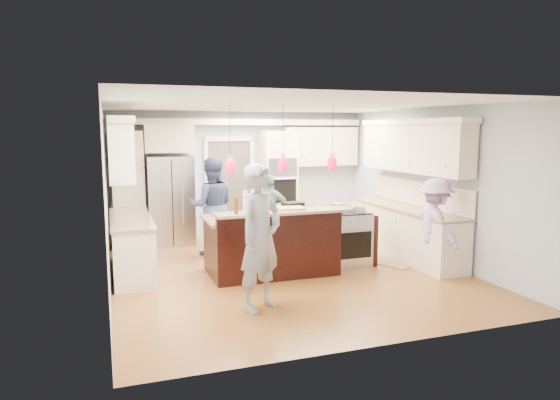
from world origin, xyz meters
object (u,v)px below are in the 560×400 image
Objects in this scene: kitchen_island at (271,243)px; island_range at (347,238)px; person_bar_end at (260,237)px; person_far_left at (212,206)px; refrigerator at (170,201)px.

island_range is (1.41, 0.07, -0.03)m from kitchen_island.
island_range is 2.67m from person_bar_end.
person_bar_end is 3.08m from person_far_left.
island_range is (2.71, -2.49, -0.44)m from refrigerator.
island_range is 0.51× the size of person_far_left.
person_bar_end is at bearing -141.64° from island_range.
island_range is 0.48× the size of person_bar_end.
refrigerator is 0.86× the size of kitchen_island.
person_far_left reaches higher than refrigerator.
island_range is 2.57m from person_far_left.
person_far_left is (-2.08, 1.45, 0.45)m from island_range.
refrigerator is 0.99× the size of person_far_left.
refrigerator is 0.95× the size of person_bar_end.
person_far_left is (-0.67, 1.53, 0.42)m from kitchen_island.
kitchen_island is 1.72m from person_far_left.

